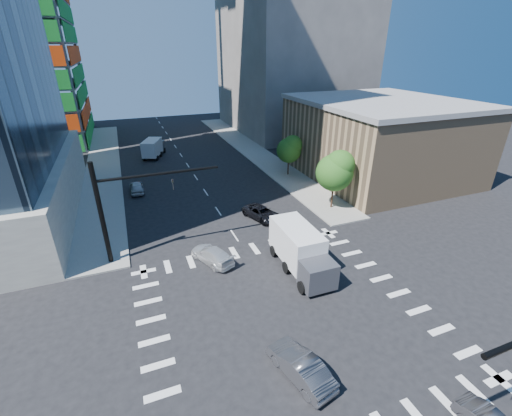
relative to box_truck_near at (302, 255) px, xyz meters
name	(u,v)px	position (x,y,z in m)	size (l,w,h in m)	color
ground	(287,315)	(-3.41, -4.32, -1.58)	(160.00, 160.00, 0.00)	black
road_markings	(287,315)	(-3.41, -4.32, -1.58)	(20.00, 20.00, 0.01)	silver
sidewalk_ne	(252,150)	(9.09, 35.68, -1.51)	(5.00, 60.00, 0.15)	gray
sidewalk_nw	(103,166)	(-15.91, 35.68, -1.51)	(5.00, 60.00, 0.15)	gray
commercial_building	(379,138)	(21.59, 17.68, 3.73)	(20.50, 22.50, 10.60)	#9A7B59
bg_building_ne	(290,62)	(23.59, 50.68, 12.42)	(24.00, 30.00, 28.00)	#635C59
signal_mast_nw	(119,203)	(-13.41, 7.18, 3.91)	(10.20, 0.40, 9.00)	black
tree_south	(336,170)	(9.22, 9.58, 3.11)	(4.16, 4.16, 6.82)	#382316
tree_north	(290,149)	(9.52, 21.58, 2.41)	(3.54, 3.52, 5.78)	#382316
car_nb_far	(262,213)	(0.56, 10.13, -0.91)	(2.21, 4.80, 1.33)	black
car_sb_near	(212,255)	(-6.61, 4.10, -0.91)	(1.89, 4.66, 1.35)	silver
car_sb_mid	(137,187)	(-11.64, 22.96, -0.86)	(1.70, 4.21, 1.44)	#999CA0
car_sb_cross	(300,366)	(-4.91, -8.98, -0.83)	(1.59, 4.56, 1.50)	#515157
box_truck_near	(302,255)	(0.00, 0.00, 0.00)	(3.00, 6.85, 3.57)	black
box_truck_far	(154,149)	(-7.69, 38.59, -0.24)	(4.46, 6.29, 3.04)	black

